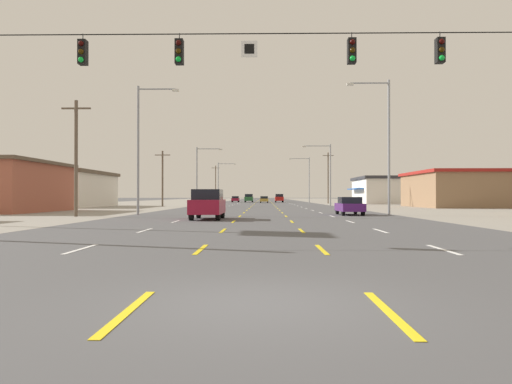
# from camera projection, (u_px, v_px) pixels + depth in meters

# --- Properties ---
(ground_plane) EXTENTS (572.00, 572.00, 0.00)m
(ground_plane) POSITION_uv_depth(u_px,v_px,m) (263.00, 206.00, 72.94)
(ground_plane) COLOR #4C4C4F
(lot_apron_left) EXTENTS (28.00, 440.00, 0.01)m
(lot_apron_left) POSITION_uv_depth(u_px,v_px,m) (101.00, 206.00, 73.35)
(lot_apron_left) COLOR gray
(lot_apron_left) RESTS_ON ground
(lot_apron_right) EXTENTS (28.00, 440.00, 0.01)m
(lot_apron_right) POSITION_uv_depth(u_px,v_px,m) (428.00, 206.00, 72.53)
(lot_apron_right) COLOR gray
(lot_apron_right) RESTS_ON ground
(lane_markings) EXTENTS (10.64, 227.60, 0.01)m
(lane_markings) POSITION_uv_depth(u_px,v_px,m) (264.00, 202.00, 111.43)
(lane_markings) COLOR white
(lane_markings) RESTS_ON ground
(signal_span_wire) EXTENTS (26.86, 0.53, 8.55)m
(signal_span_wire) POSITION_uv_depth(u_px,v_px,m) (262.00, 102.00, 17.89)
(signal_span_wire) COLOR brown
(signal_span_wire) RESTS_ON ground
(suv_inner_left_nearest) EXTENTS (1.98, 4.90, 1.98)m
(suv_inner_left_nearest) POSITION_uv_depth(u_px,v_px,m) (208.00, 204.00, 32.02)
(suv_inner_left_nearest) COLOR maroon
(suv_inner_left_nearest) RESTS_ON ground
(sedan_far_right_near) EXTENTS (1.80, 4.50, 1.46)m
(sedan_far_right_near) POSITION_uv_depth(u_px,v_px,m) (350.00, 206.00, 39.20)
(sedan_far_right_near) COLOR #4C196B
(sedan_far_right_near) RESTS_ON ground
(sedan_center_turn_mid) EXTENTS (1.80, 4.50, 1.46)m
(sedan_center_turn_mid) POSITION_uv_depth(u_px,v_px,m) (264.00, 199.00, 105.46)
(sedan_center_turn_mid) COLOR #B28C33
(sedan_center_turn_mid) RESTS_ON ground
(suv_inner_left_midfar) EXTENTS (1.98, 4.90, 1.98)m
(suv_inner_left_midfar) POSITION_uv_depth(u_px,v_px,m) (249.00, 198.00, 115.13)
(suv_inner_left_midfar) COLOR #235B2D
(suv_inner_left_midfar) RESTS_ON ground
(suv_inner_right_far) EXTENTS (1.98, 4.90, 1.98)m
(suv_inner_right_far) POSITION_uv_depth(u_px,v_px,m) (279.00, 198.00, 115.37)
(suv_inner_right_far) COLOR red
(suv_inner_right_far) RESTS_ON ground
(sedan_far_left_farther) EXTENTS (1.80, 4.50, 1.46)m
(sedan_far_left_farther) POSITION_uv_depth(u_px,v_px,m) (235.00, 199.00, 117.81)
(sedan_far_left_farther) COLOR maroon
(sedan_far_left_farther) RESTS_ON ground
(storefront_left_row_1) EXTENTS (9.82, 13.67, 4.94)m
(storefront_left_row_1) POSITION_uv_depth(u_px,v_px,m) (0.00, 186.00, 46.46)
(storefront_left_row_1) COLOR #A35642
(storefront_left_row_1) RESTS_ON ground
(storefront_left_row_2) EXTENTS (9.82, 16.76, 5.06)m
(storefront_left_row_2) POSITION_uv_depth(u_px,v_px,m) (69.00, 189.00, 68.81)
(storefront_left_row_2) COLOR silver
(storefront_left_row_2) RESTS_ON ground
(storefront_right_row_1) EXTENTS (12.92, 15.76, 4.91)m
(storefront_right_row_1) POSITION_uv_depth(u_px,v_px,m) (461.00, 189.00, 66.33)
(storefront_right_row_1) COLOR #8C6B4C
(storefront_right_row_1) RESTS_ON ground
(storefront_right_row_2) EXTENTS (12.53, 15.15, 5.27)m
(storefront_right_row_2) POSITION_uv_depth(u_px,v_px,m) (386.00, 190.00, 95.19)
(storefront_right_row_2) COLOR silver
(storefront_right_row_2) RESTS_ON ground
(streetlight_left_row_0) EXTENTS (3.41, 0.26, 10.49)m
(streetlight_left_row_0) POSITION_uv_depth(u_px,v_px,m) (142.00, 142.00, 39.14)
(streetlight_left_row_0) COLOR gray
(streetlight_left_row_0) RESTS_ON ground
(streetlight_right_row_0) EXTENTS (3.48, 0.26, 10.91)m
(streetlight_right_row_0) POSITION_uv_depth(u_px,v_px,m) (385.00, 139.00, 38.81)
(streetlight_right_row_0) COLOR gray
(streetlight_right_row_0) RESTS_ON ground
(streetlight_left_row_1) EXTENTS (3.99, 0.26, 8.96)m
(streetlight_left_row_1) POSITION_uv_depth(u_px,v_px,m) (200.00, 172.00, 73.36)
(streetlight_left_row_1) COLOR gray
(streetlight_left_row_1) RESTS_ON ground
(streetlight_right_row_1) EXTENTS (4.35, 0.26, 9.38)m
(streetlight_right_row_1) POSITION_uv_depth(u_px,v_px,m) (327.00, 170.00, 73.04)
(streetlight_right_row_1) COLOR gray
(streetlight_right_row_1) RESTS_ON ground
(streetlight_left_row_2) EXTENTS (4.09, 0.26, 8.97)m
(streetlight_left_row_2) POSITION_uv_depth(u_px,v_px,m) (220.00, 179.00, 107.59)
(streetlight_left_row_2) COLOR gray
(streetlight_left_row_2) RESTS_ON ground
(streetlight_right_row_2) EXTENTS (4.61, 0.26, 10.10)m
(streetlight_right_row_2) POSITION_uv_depth(u_px,v_px,m) (307.00, 176.00, 107.27)
(streetlight_right_row_2) COLOR gray
(streetlight_right_row_2) RESTS_ON ground
(utility_pole_left_row_0) EXTENTS (2.20, 0.26, 8.71)m
(utility_pole_left_row_0) POSITION_uv_depth(u_px,v_px,m) (76.00, 156.00, 36.10)
(utility_pole_left_row_0) COLOR brown
(utility_pole_left_row_0) RESTS_ON ground
(utility_pole_left_row_1) EXTENTS (2.20, 0.26, 8.02)m
(utility_pole_left_row_1) POSITION_uv_depth(u_px,v_px,m) (162.00, 177.00, 69.21)
(utility_pole_left_row_1) COLOR brown
(utility_pole_left_row_1) RESTS_ON ground
(utility_pole_right_row_2) EXTENTS (2.20, 0.26, 10.28)m
(utility_pole_right_row_2) POSITION_uv_depth(u_px,v_px,m) (328.00, 177.00, 97.04)
(utility_pole_right_row_2) COLOR brown
(utility_pole_right_row_2) RESTS_ON ground
(utility_pole_left_row_3) EXTENTS (2.20, 0.26, 9.69)m
(utility_pole_left_row_3) POSITION_uv_depth(u_px,v_px,m) (216.00, 183.00, 129.99)
(utility_pole_left_row_3) COLOR brown
(utility_pole_left_row_3) RESTS_ON ground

